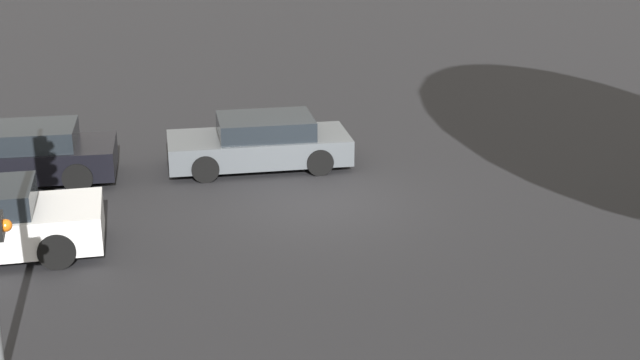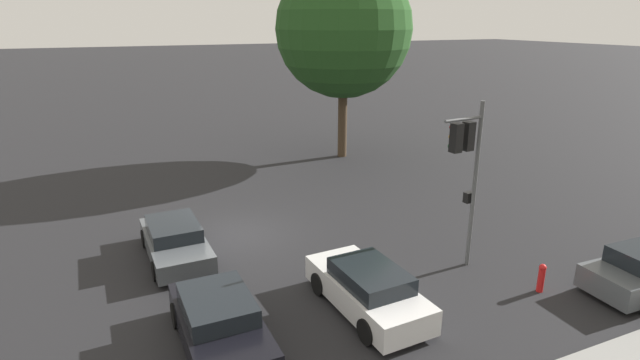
# 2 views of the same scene
# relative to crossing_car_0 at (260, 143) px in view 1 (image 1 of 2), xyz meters

# --- Properties ---
(ground_plane) EXTENTS (300.00, 300.00, 0.00)m
(ground_plane) POSITION_rel_crossing_car_0_xyz_m (-0.98, 2.49, -0.61)
(ground_plane) COLOR black
(crossing_car_0) EXTENTS (4.44, 2.05, 1.26)m
(crossing_car_0) POSITION_rel_crossing_car_0_xyz_m (0.00, 0.00, 0.00)
(crossing_car_0) COLOR #4C5156
(crossing_car_0) RESTS_ON ground_plane
(crossing_car_2) EXTENTS (4.33, 2.03, 1.35)m
(crossing_car_2) POSITION_rel_crossing_car_0_xyz_m (5.57, 0.27, 0.04)
(crossing_car_2) COLOR black
(crossing_car_2) RESTS_ON ground_plane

